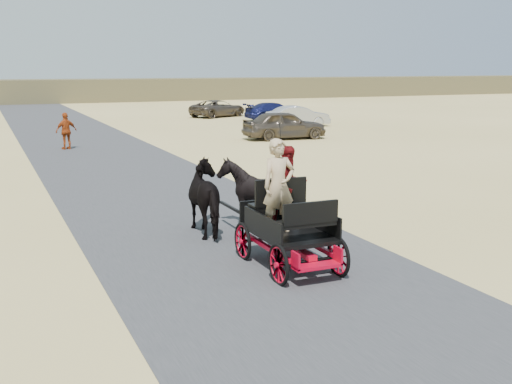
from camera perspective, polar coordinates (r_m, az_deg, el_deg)
name	(u,v)px	position (r m, az deg, el deg)	size (l,w,h in m)	color
ground	(289,289)	(11.44, 2.99, -8.62)	(140.00, 140.00, 0.00)	tan
road	(289,289)	(11.44, 2.99, -8.59)	(6.00, 140.00, 0.01)	#38383A
ridge_far	(26,91)	(71.84, -19.77, 8.42)	(140.00, 6.00, 2.40)	brown
carriage	(289,249)	(12.56, 2.91, -5.07)	(1.30, 2.40, 0.72)	black
horse_left	(210,198)	(14.92, -4.08, -0.53)	(0.91, 2.01, 1.70)	black
horse_right	(254,194)	(15.31, -0.19, -0.20)	(1.37, 1.54, 1.70)	black
driver_man	(279,186)	(12.22, 2.03, 0.56)	(0.66, 0.43, 1.80)	tan
passenger_woman	(289,185)	(12.95, 2.98, 0.65)	(0.77, 0.60, 1.58)	#660C0F
pedestrian	(66,131)	(31.29, -16.51, 5.22)	(1.01, 0.42, 1.73)	#9B3911
car_a	(284,125)	(34.37, 2.53, 5.99)	(1.79, 4.44, 1.51)	brown
car_b	(298,116)	(41.57, 3.77, 6.74)	(1.40, 4.01, 1.32)	#B2B2B7
car_c	(275,112)	(46.04, 1.70, 7.16)	(1.78, 4.38, 1.27)	navy
car_d	(218,108)	(49.40, -3.39, 7.43)	(2.11, 4.59, 1.28)	brown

